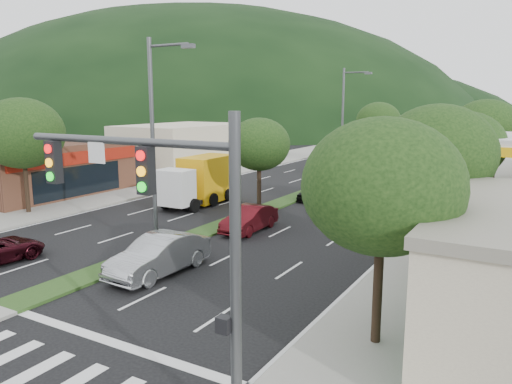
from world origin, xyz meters
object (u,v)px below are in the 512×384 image
Objects in this scene: tree_med_near at (259,144)px; motorhome at (418,182)px; sedan_silver at (159,255)px; car_queue_b at (347,211)px; tree_r_d at (485,129)px; streetlight_near at (156,136)px; car_queue_a at (314,192)px; tree_r_b at (437,153)px; traffic_signal at (173,220)px; tree_l_a at (22,133)px; tree_med_far at (378,121)px; tree_r_a at (382,186)px; streetlight_mid at (345,119)px; car_queue_d at (388,186)px; tree_r_e at (497,127)px; tree_r_c at (465,145)px; car_queue_c at (249,219)px; box_truck at (201,182)px.

tree_med_near reaches higher than motorhome.
sedan_silver is 1.17× the size of car_queue_b.
streetlight_near reaches higher than tree_r_d.
car_queue_a is at bearing 85.23° from streetlight_near.
streetlight_near reaches higher than tree_r_b.
car_queue_b is at bearing 99.02° from traffic_signal.
tree_l_a is 1.70× the size of car_queue_b.
tree_med_far is at bearing 110.56° from tree_r_b.
tree_r_b is 1.00× the size of tree_med_far.
tree_r_b is 14.51m from motorhome.
tree_r_a is 0.66× the size of streetlight_mid.
streetlight_near is at bearing -95.69° from car_queue_a.
streetlight_near is 2.19× the size of car_queue_d.
tree_r_c is at bearing -90.00° from tree_r_e.
tree_r_a is 41.76m from tree_med_far.
tree_med_near is 26.01m from tree_med_far.
tree_med_near reaches higher than car_queue_b.
streetlight_near is 21.77m from car_queue_d.
tree_r_c is 16.85m from streetlight_near.
sedan_silver is (-9.73, -34.41, -4.07)m from tree_r_e.
car_queue_c is 15.44m from car_queue_d.
car_queue_c is (-7.08, 15.04, -3.94)m from traffic_signal.
box_truck is at bearing 177.60° from car_queue_b.
streetlight_near and streetlight_mid have the same top height.
tree_r_b is at bearing -69.44° from tree_med_far.
tree_r_a is 1.56× the size of car_queue_b.
tree_r_e is at bearing 90.00° from tree_r_a.
streetlight_mid reaches higher than car_queue_d.
traffic_signal is at bearing -47.23° from streetlight_near.
sedan_silver is at bearing -16.62° from tree_l_a.
streetlight_mid is at bearing 89.22° from tree_med_near.
traffic_signal is 1.01× the size of tree_r_b.
tree_l_a is at bearing -140.56° from car_queue_d.
car_queue_b is at bearing 61.75° from streetlight_near.
car_queue_d is at bearing -39.86° from streetlight_mid.
tree_r_c reaches higher than car_queue_d.
tree_r_c is 26.83m from tree_med_far.
streetlight_near is (0.21, -10.00, 1.16)m from tree_med_near.
motorhome is at bearing 104.75° from tree_r_b.
box_truck is (-7.12, 12.65, 0.74)m from sedan_silver.
tree_med_far reaches higher than motorhome.
streetlight_near is 2.71× the size of car_queue_a.
car_queue_a is at bearing -135.51° from car_queue_d.
box_truck is at bearing -141.69° from car_queue_d.
traffic_signal is 1.08× the size of tree_r_c.
traffic_signal is 1.65× the size of car_queue_b.
tree_r_d is 8.00m from car_queue_d.
tree_r_b reaches higher than tree_r_c.
car_queue_b is at bearing 4.90° from tree_med_near.
tree_r_b is 9.98m from car_queue_b.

